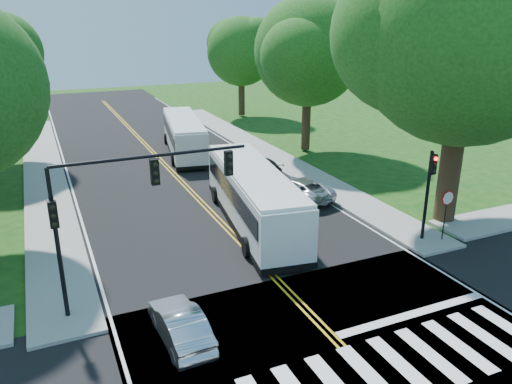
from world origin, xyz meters
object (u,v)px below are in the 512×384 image
bus_follow (184,135)px  hatchback (180,324)px  signal_nw (123,198)px  bus_lead (253,196)px  signal_ne (429,184)px  suv (298,189)px  dark_sedan (262,166)px

bus_follow → hatchback: size_ratio=3.00×
signal_nw → bus_lead: 9.48m
signal_ne → hatchback: bearing=-167.6°
bus_lead → suv: size_ratio=2.52×
bus_lead → dark_sedan: bearing=-109.4°
bus_follow → signal_ne: bearing=115.7°
signal_ne → bus_lead: 8.68m
bus_follow → bus_lead: bearing=96.9°
bus_follow → hatchback: bearing=83.3°
suv → dark_sedan: bearing=-106.8°
signal_ne → dark_sedan: bearing=100.8°
suv → dark_sedan: 5.48m
bus_follow → dark_sedan: 8.43m
signal_ne → bus_follow: size_ratio=0.39×
signal_ne → suv: 8.55m
signal_ne → bus_follow: bearing=105.8°
bus_follow → suv: (3.19, -13.15, -0.84)m
bus_follow → suv: 13.55m
signal_nw → signal_ne: size_ratio=1.62×
signal_nw → dark_sedan: signal_nw is taller
hatchback → dark_sedan: size_ratio=0.96×
bus_lead → signal_ne: bearing=150.1°
signal_ne → bus_follow: 21.78m
signal_ne → dark_sedan: 13.70m
signal_nw → suv: 14.24m
signal_nw → bus_lead: bearing=36.0°
signal_ne → hatchback: 13.51m
bus_lead → dark_sedan: bus_lead is taller
signal_nw → bus_follow: bearing=68.7°
suv → dark_sedan: size_ratio=1.22×
dark_sedan → suv: bearing=86.6°
signal_nw → suv: size_ratio=1.51×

